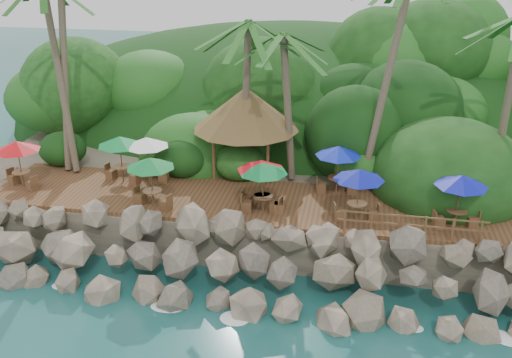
# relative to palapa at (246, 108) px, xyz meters

# --- Properties ---
(ground) EXTENTS (140.00, 140.00, 0.00)m
(ground) POSITION_rel_palapa_xyz_m (1.18, -9.46, -5.79)
(ground) COLOR #19514F
(ground) RESTS_ON ground
(land_base) EXTENTS (32.00, 25.20, 2.10)m
(land_base) POSITION_rel_palapa_xyz_m (1.18, 6.54, -4.74)
(land_base) COLOR gray
(land_base) RESTS_ON ground
(jungle_hill) EXTENTS (44.80, 28.00, 15.40)m
(jungle_hill) POSITION_rel_palapa_xyz_m (1.18, 14.04, -5.79)
(jungle_hill) COLOR #143811
(jungle_hill) RESTS_ON ground
(seawall) EXTENTS (29.00, 4.00, 2.30)m
(seawall) POSITION_rel_palapa_xyz_m (1.18, -7.46, -4.64)
(seawall) COLOR gray
(seawall) RESTS_ON ground
(terrace) EXTENTS (26.00, 5.00, 0.20)m
(terrace) POSITION_rel_palapa_xyz_m (1.18, -3.46, -3.59)
(terrace) COLOR brown
(terrace) RESTS_ON land_base
(jungle_foliage) EXTENTS (44.00, 16.00, 12.00)m
(jungle_foliage) POSITION_rel_palapa_xyz_m (1.18, 5.54, -5.79)
(jungle_foliage) COLOR #143811
(jungle_foliage) RESTS_ON ground
(foam_line) EXTENTS (25.20, 0.80, 0.06)m
(foam_line) POSITION_rel_palapa_xyz_m (1.18, -9.16, -5.76)
(foam_line) COLOR white
(foam_line) RESTS_ON ground
(palapa) EXTENTS (5.53, 5.53, 4.60)m
(palapa) POSITION_rel_palapa_xyz_m (0.00, 0.00, 0.00)
(palapa) COLOR brown
(palapa) RESTS_ON ground
(dining_clusters) EXTENTS (23.01, 5.36, 2.42)m
(dining_clusters) POSITION_rel_palapa_xyz_m (1.67, -3.41, -1.48)
(dining_clusters) COLOR brown
(dining_clusters) RESTS_ON terrace
(railing) EXTENTS (6.10, 0.10, 1.00)m
(railing) POSITION_rel_palapa_xyz_m (8.22, -5.81, -2.89)
(railing) COLOR brown
(railing) RESTS_ON terrace
(waiter) EXTENTS (0.71, 0.61, 1.65)m
(waiter) POSITION_rel_palapa_xyz_m (11.29, -3.26, -2.66)
(waiter) COLOR white
(waiter) RESTS_ON terrace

